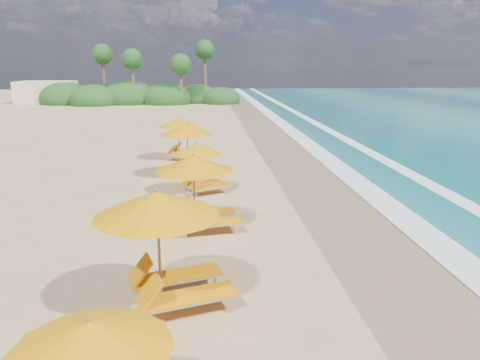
% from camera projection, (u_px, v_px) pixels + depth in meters
% --- Properties ---
extents(ground, '(160.00, 160.00, 0.00)m').
position_uv_depth(ground, '(240.00, 213.00, 16.02)').
color(ground, tan).
rests_on(ground, ground).
extents(wet_sand, '(4.00, 160.00, 0.01)m').
position_uv_depth(wet_sand, '(351.00, 210.00, 16.32)').
color(wet_sand, '#84724F').
rests_on(wet_sand, ground).
extents(surf_foam, '(4.00, 160.00, 0.01)m').
position_uv_depth(surf_foam, '(424.00, 208.00, 16.52)').
color(surf_foam, white).
rests_on(surf_foam, ground).
extents(station_1, '(3.37, 3.28, 2.67)m').
position_uv_depth(station_1, '(168.00, 241.00, 9.56)').
color(station_1, olive).
rests_on(station_1, ground).
extents(station_2, '(2.90, 2.76, 2.46)m').
position_uv_depth(station_2, '(200.00, 188.00, 14.10)').
color(station_2, olive).
rests_on(station_2, ground).
extents(station_3, '(2.75, 2.73, 2.09)m').
position_uv_depth(station_3, '(201.00, 165.00, 18.24)').
color(station_3, olive).
rests_on(station_3, ground).
extents(station_4, '(2.73, 2.53, 2.51)m').
position_uv_depth(station_4, '(192.00, 146.00, 20.91)').
color(station_4, olive).
rests_on(station_4, ground).
extents(station_5, '(2.90, 2.83, 2.29)m').
position_uv_depth(station_5, '(182.00, 136.00, 24.69)').
color(station_5, olive).
rests_on(station_5, ground).
extents(treeline, '(25.80, 8.80, 9.74)m').
position_uv_depth(treeline, '(136.00, 96.00, 58.98)').
color(treeline, '#163D14').
rests_on(treeline, ground).
extents(beach_building, '(7.00, 5.00, 2.80)m').
position_uv_depth(beach_building, '(47.00, 92.00, 60.38)').
color(beach_building, beige).
rests_on(beach_building, ground).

